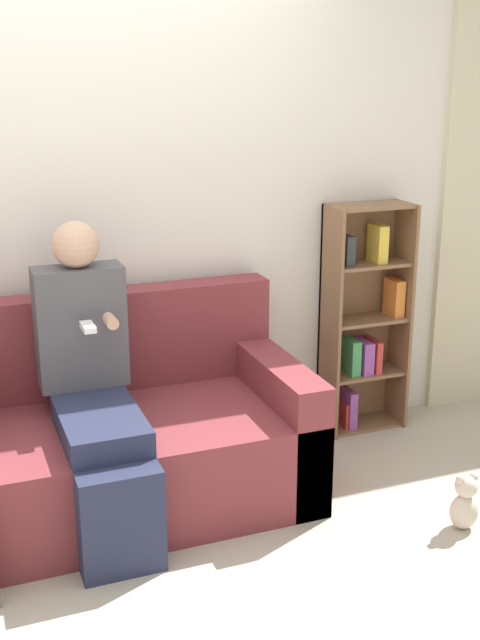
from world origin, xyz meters
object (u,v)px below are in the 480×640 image
Objects in this scene: bookshelf at (363,322)px; teddy_bear at (465,503)px; adult_seated at (93,379)px; couch at (69,450)px.

teddy_bear is at bearing -95.36° from bookshelf.
adult_seated is 4.94× the size of teddy_bear.
bookshelf reaches higher than teddy_bear.
couch is 8.12× the size of teddy_bear.
adult_seated is at bearing -42.84° from couch.
bookshelf is (1.53, 0.44, -0.05)m from adult_seated.
bookshelf is at bearing 84.64° from teddy_bear.
teddy_bear is (-0.10, -1.10, -0.47)m from bookshelf.
couch is 1.69m from bookshelf.
adult_seated is 1.59m from bookshelf.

